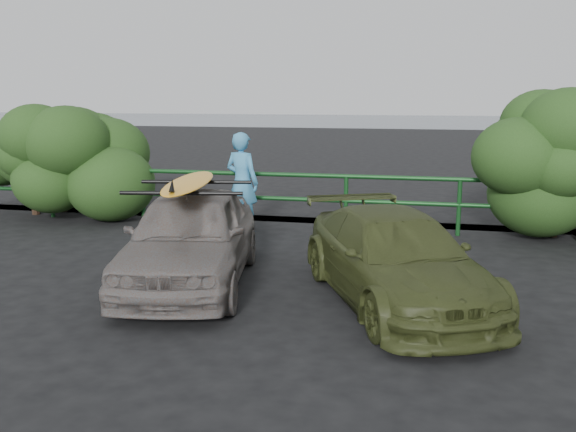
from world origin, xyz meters
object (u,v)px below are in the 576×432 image
olive_vehicle (396,259)px  surfboard (189,183)px  guardrail (292,201)px  sedan (191,237)px  man (242,182)px

olive_vehicle → surfboard: bearing=150.9°
guardrail → surfboard: bearing=-98.1°
guardrail → olive_vehicle: 4.51m
sedan → surfboard: size_ratio=1.55×
guardrail → sedan: size_ratio=3.78×
guardrail → surfboard: (-0.54, -3.79, 0.83)m
sedan → man: bearing=84.7°
man → surfboard: 3.34m
guardrail → sedan: bearing=-98.1°
sedan → olive_vehicle: bearing=-14.4°
sedan → olive_vehicle: (2.67, -0.19, -0.09)m
sedan → surfboard: 0.72m
guardrail → sedan: 3.82m
sedan → surfboard: bearing=0.0°
guardrail → man: size_ratio=7.76×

